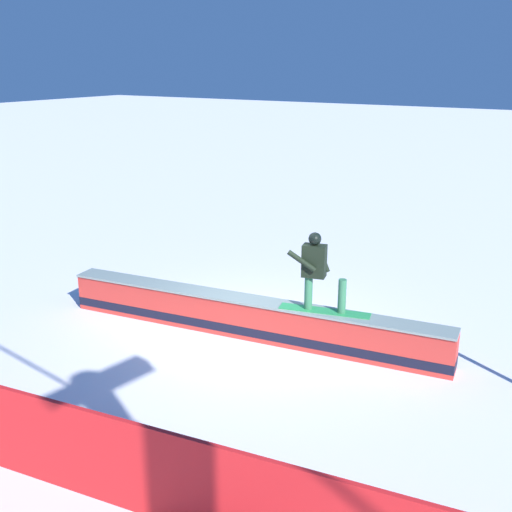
% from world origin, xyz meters
% --- Properties ---
extents(ground_plane, '(120.00, 120.00, 0.00)m').
position_xyz_m(ground_plane, '(0.00, 0.00, 0.00)').
color(ground_plane, white).
extents(grind_box, '(7.47, 1.44, 0.74)m').
position_xyz_m(grind_box, '(0.00, 0.00, 0.34)').
color(grind_box, red).
rests_on(grind_box, ground_plane).
extents(snowboarder, '(1.62, 0.67, 1.41)m').
position_xyz_m(snowboarder, '(-1.31, -0.15, 1.50)').
color(snowboarder, '#2C9650').
rests_on(snowboarder, grind_box).
extents(safety_fence, '(13.84, 1.84, 1.17)m').
position_xyz_m(safety_fence, '(0.00, 4.84, 0.58)').
color(safety_fence, red).
rests_on(safety_fence, ground_plane).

